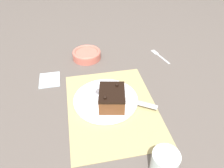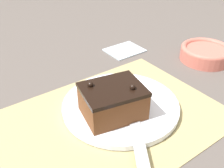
{
  "view_description": "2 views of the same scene",
  "coord_description": "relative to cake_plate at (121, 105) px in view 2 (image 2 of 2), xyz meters",
  "views": [
    {
      "loc": [
        0.6,
        -0.12,
        0.6
      ],
      "look_at": [
        -0.05,
        0.01,
        0.07
      ],
      "focal_mm": 35.0,
      "sensor_mm": 36.0,
      "label": 1
    },
    {
      "loc": [
        0.25,
        0.34,
        0.37
      ],
      "look_at": [
        -0.04,
        -0.05,
        0.05
      ],
      "focal_mm": 42.0,
      "sensor_mm": 36.0,
      "label": 2
    }
  ],
  "objects": [
    {
      "name": "placemat_woven",
      "position": [
        0.04,
        0.02,
        -0.01
      ],
      "size": [
        0.46,
        0.34,
        0.0
      ],
      "primitive_type": "cube",
      "color": "tan",
      "rests_on": "ground_plane"
    },
    {
      "name": "cake_plate",
      "position": [
        0.0,
        0.0,
        0.0
      ],
      "size": [
        0.26,
        0.26,
        0.01
      ],
      "color": "white",
      "rests_on": "placemat_woven"
    },
    {
      "name": "chocolate_cake",
      "position": [
        0.04,
        0.02,
        0.04
      ],
      "size": [
        0.14,
        0.12,
        0.07
      ],
      "rotation": [
        0.0,
        0.0,
        -0.2
      ],
      "color": "brown",
      "rests_on": "cake_plate"
    },
    {
      "name": "folded_napkin",
      "position": [
        -0.19,
        -0.22,
        -0.01
      ],
      "size": [
        0.11,
        0.09,
        0.01
      ],
      "primitive_type": "cube",
      "color": "silver",
      "rests_on": "ground_plane"
    },
    {
      "name": "ground_plane",
      "position": [
        0.04,
        0.02,
        -0.01
      ],
      "size": [
        3.0,
        3.0,
        0.0
      ],
      "primitive_type": "plane",
      "color": "#544C47"
    },
    {
      "name": "small_bowl",
      "position": [
        -0.34,
        -0.04,
        0.01
      ],
      "size": [
        0.14,
        0.14,
        0.04
      ],
      "color": "#C66656",
      "rests_on": "ground_plane"
    },
    {
      "name": "serving_knife",
      "position": [
        -0.0,
        0.04,
        0.01
      ],
      "size": [
        0.15,
        0.23,
        0.01
      ],
      "rotation": [
        0.0,
        0.0,
        5.72
      ],
      "color": "slate",
      "rests_on": "cake_plate"
    }
  ]
}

